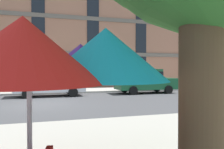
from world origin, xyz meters
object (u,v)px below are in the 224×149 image
Objects in this scene: sedan_green at (145,80)px; sedan_silver at (224,79)px; sedan_white at (51,82)px; patio_umbrella at (29,57)px.

sedan_green and sedan_silver have the same top height.
sedan_silver is at bearing 0.00° from sedan_white.
sedan_white is 1.00× the size of sedan_green.
patio_umbrella is (-14.63, -12.70, 0.93)m from sedan_silver.
patio_umbrella is at bearing -139.03° from sedan_silver.
sedan_green is 1.33× the size of patio_umbrella.
patio_umbrella reaches higher than sedan_silver.
sedan_white is 1.33× the size of patio_umbrella.
sedan_white is 1.00× the size of sedan_silver.
sedan_silver is (13.83, 0.00, 0.00)m from sedan_white.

